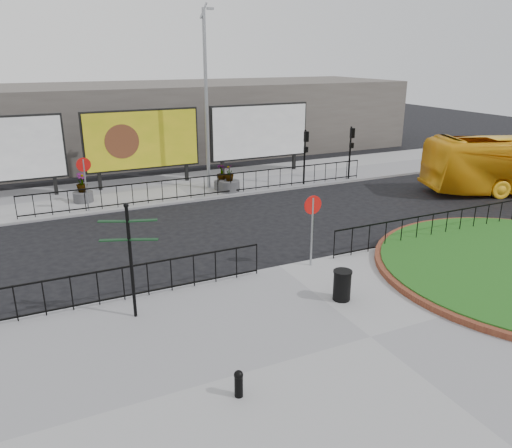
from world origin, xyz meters
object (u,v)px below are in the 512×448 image
bollard (239,382)px  lamp_post (206,98)px  fingerpost_sign (130,250)px  billboard_mid (142,140)px  planter_a (83,192)px  litter_bin (342,285)px  planter_b (222,180)px  planter_c (229,183)px

bollard → lamp_post: bearing=71.8°
fingerpost_sign → bollard: size_ratio=5.22×
billboard_mid → fingerpost_sign: billboard_mid is taller
lamp_post → bollard: lamp_post is taller
fingerpost_sign → planter_a: 12.44m
lamp_post → bollard: (-5.49, -16.69, -4.36)m
lamp_post → litter_bin: bearing=-94.1°
planter_a → planter_b: 7.05m
lamp_post → planter_a: (-6.52, -0.00, -4.20)m
planter_a → planter_b: bearing=-5.4°
lamp_post → planter_b: lamp_post is taller
billboard_mid → litter_bin: (2.00, -15.93, -2.02)m
planter_c → bollard: bearing=-111.8°
lamp_post → fingerpost_sign: bearing=-118.5°
billboard_mid → lamp_post: (3.01, -1.97, 2.23)m
billboard_mid → planter_c: 5.29m
litter_bin → bollard: bearing=-148.6°
lamp_post → litter_bin: (-1.01, -13.96, -4.24)m
bollard → planter_a: bearing=93.6°
fingerpost_sign → bollard: fingerpost_sign is taller
fingerpost_sign → planter_b: (7.20, 11.69, -1.45)m
billboard_mid → planter_a: billboard_mid is taller
litter_bin → planter_b: (1.50, 13.29, 0.05)m
billboard_mid → bollard: size_ratio=9.92×
billboard_mid → bollard: billboard_mid is taller
fingerpost_sign → litter_bin: fingerpost_sign is taller
planter_a → billboard_mid: bearing=29.3°
planter_a → planter_b: (7.02, -0.67, 0.01)m
litter_bin → planter_c: 12.86m
fingerpost_sign → planter_a: bearing=113.8°
lamp_post → litter_bin: size_ratio=10.06×
billboard_mid → planter_c: size_ratio=4.40×
bollard → planter_a: 16.72m
planter_b → planter_c: planter_c is taller
fingerpost_sign → planter_a: size_ratio=2.28×
planter_b → planter_c: (0.20, -0.55, -0.08)m
billboard_mid → fingerpost_sign: (-3.70, -14.33, -0.51)m
billboard_mid → lamp_post: size_ratio=0.67×
planter_a → planter_b: size_ratio=1.05×
billboard_mid → fingerpost_sign: bearing=-104.5°
planter_b → planter_c: size_ratio=0.97×
planter_c → litter_bin: bearing=-97.6°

